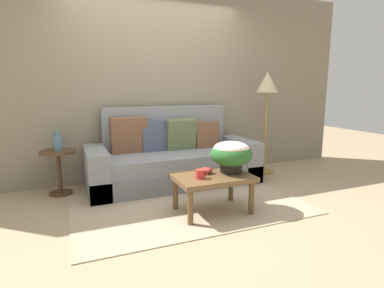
{
  "coord_description": "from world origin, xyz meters",
  "views": [
    {
      "loc": [
        -1.25,
        -3.07,
        1.31
      ],
      "look_at": [
        0.14,
        0.29,
        0.65
      ],
      "focal_mm": 29.22,
      "sensor_mm": 36.0,
      "label": 1
    }
  ],
  "objects_px": {
    "floor_lamp": "(267,90)",
    "snack_bowl": "(206,170)",
    "couch": "(172,160)",
    "table_vase": "(57,142)",
    "potted_plant": "(231,154)",
    "coffee_table": "(213,181)",
    "coffee_mug": "(200,174)",
    "side_table": "(59,164)"
  },
  "relations": [
    {
      "from": "potted_plant",
      "to": "table_vase",
      "type": "distance_m",
      "value": 2.1
    },
    {
      "from": "side_table",
      "to": "snack_bowl",
      "type": "distance_m",
      "value": 1.85
    },
    {
      "from": "coffee_table",
      "to": "table_vase",
      "type": "distance_m",
      "value": 1.95
    },
    {
      "from": "side_table",
      "to": "snack_bowl",
      "type": "relative_size",
      "value": 4.18
    },
    {
      "from": "side_table",
      "to": "snack_bowl",
      "type": "xyz_separation_m",
      "value": [
        1.46,
        -1.14,
        0.06
      ]
    },
    {
      "from": "couch",
      "to": "floor_lamp",
      "type": "xyz_separation_m",
      "value": [
        1.48,
        -0.04,
        0.94
      ]
    },
    {
      "from": "floor_lamp",
      "to": "snack_bowl",
      "type": "bearing_deg",
      "value": -145.45
    },
    {
      "from": "coffee_table",
      "to": "potted_plant",
      "type": "xyz_separation_m",
      "value": [
        0.23,
        0.03,
        0.27
      ]
    },
    {
      "from": "snack_bowl",
      "to": "coffee_table",
      "type": "bearing_deg",
      "value": -67.74
    },
    {
      "from": "coffee_table",
      "to": "coffee_mug",
      "type": "bearing_deg",
      "value": -162.03
    },
    {
      "from": "potted_plant",
      "to": "coffee_mug",
      "type": "relative_size",
      "value": 3.31
    },
    {
      "from": "floor_lamp",
      "to": "potted_plant",
      "type": "bearing_deg",
      "value": -138.37
    },
    {
      "from": "coffee_mug",
      "to": "snack_bowl",
      "type": "relative_size",
      "value": 1.03
    },
    {
      "from": "couch",
      "to": "coffee_mug",
      "type": "bearing_deg",
      "value": -95.39
    },
    {
      "from": "floor_lamp",
      "to": "coffee_mug",
      "type": "height_order",
      "value": "floor_lamp"
    },
    {
      "from": "potted_plant",
      "to": "coffee_table",
      "type": "bearing_deg",
      "value": -171.67
    },
    {
      "from": "couch",
      "to": "snack_bowl",
      "type": "relative_size",
      "value": 17.19
    },
    {
      "from": "floor_lamp",
      "to": "couch",
      "type": "bearing_deg",
      "value": 178.36
    },
    {
      "from": "potted_plant",
      "to": "coffee_mug",
      "type": "xyz_separation_m",
      "value": [
        -0.4,
        -0.09,
        -0.16
      ]
    },
    {
      "from": "coffee_table",
      "to": "snack_bowl",
      "type": "distance_m",
      "value": 0.14
    },
    {
      "from": "coffee_mug",
      "to": "table_vase",
      "type": "distance_m",
      "value": 1.85
    },
    {
      "from": "side_table",
      "to": "coffee_mug",
      "type": "bearing_deg",
      "value": -44.16
    },
    {
      "from": "floor_lamp",
      "to": "snack_bowl",
      "type": "height_order",
      "value": "floor_lamp"
    },
    {
      "from": "coffee_table",
      "to": "side_table",
      "type": "xyz_separation_m",
      "value": [
        -1.49,
        1.23,
        0.04
      ]
    },
    {
      "from": "snack_bowl",
      "to": "side_table",
      "type": "bearing_deg",
      "value": 141.88
    },
    {
      "from": "couch",
      "to": "table_vase",
      "type": "xyz_separation_m",
      "value": [
        -1.43,
        0.09,
        0.33
      ]
    },
    {
      "from": "snack_bowl",
      "to": "coffee_mug",
      "type": "bearing_deg",
      "value": -133.51
    },
    {
      "from": "couch",
      "to": "side_table",
      "type": "relative_size",
      "value": 4.11
    },
    {
      "from": "coffee_mug",
      "to": "table_vase",
      "type": "bearing_deg",
      "value": 135.82
    },
    {
      "from": "side_table",
      "to": "table_vase",
      "type": "height_order",
      "value": "table_vase"
    },
    {
      "from": "coffee_table",
      "to": "coffee_mug",
      "type": "distance_m",
      "value": 0.21
    },
    {
      "from": "potted_plant",
      "to": "coffee_mug",
      "type": "height_order",
      "value": "potted_plant"
    },
    {
      "from": "couch",
      "to": "potted_plant",
      "type": "bearing_deg",
      "value": -75.1
    },
    {
      "from": "couch",
      "to": "coffee_table",
      "type": "relative_size",
      "value": 2.84
    },
    {
      "from": "floor_lamp",
      "to": "snack_bowl",
      "type": "relative_size",
      "value": 11.6
    },
    {
      "from": "floor_lamp",
      "to": "side_table",
      "type": "bearing_deg",
      "value": 177.23
    },
    {
      "from": "snack_bowl",
      "to": "potted_plant",
      "type": "bearing_deg",
      "value": -10.96
    },
    {
      "from": "coffee_table",
      "to": "potted_plant",
      "type": "distance_m",
      "value": 0.36
    },
    {
      "from": "coffee_table",
      "to": "potted_plant",
      "type": "relative_size",
      "value": 1.78
    },
    {
      "from": "floor_lamp",
      "to": "coffee_mug",
      "type": "relative_size",
      "value": 11.29
    },
    {
      "from": "floor_lamp",
      "to": "coffee_mug",
      "type": "xyz_separation_m",
      "value": [
        -1.59,
        -1.14,
        -0.81
      ]
    },
    {
      "from": "coffee_table",
      "to": "floor_lamp",
      "type": "distance_m",
      "value": 2.01
    }
  ]
}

